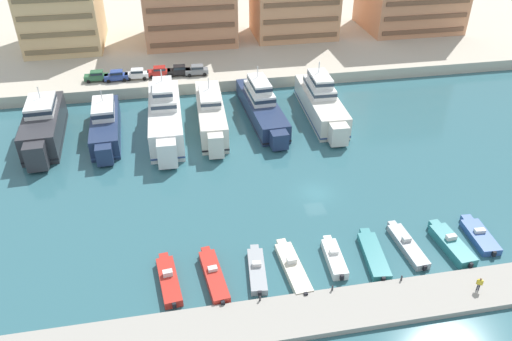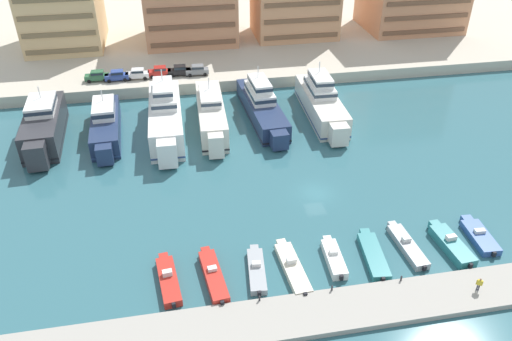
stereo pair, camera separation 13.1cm
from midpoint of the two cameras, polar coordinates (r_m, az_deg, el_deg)
ground_plane at (r=63.59m, az=6.96°, el=-2.62°), size 400.00×400.00×0.00m
quay_promenade at (r=123.18m, az=-2.22°, el=16.27°), size 180.00×70.00×2.03m
pier_dock at (r=50.32m, az=13.21°, el=-14.78°), size 120.00×5.06×0.61m
yacht_charcoal_far_left at (r=79.79m, az=-23.04°, el=4.76°), size 5.63×18.73×7.53m
yacht_navy_left at (r=78.19m, az=-16.77°, el=5.09°), size 4.70×18.20×6.53m
yacht_white_mid_left at (r=76.96m, az=-10.25°, el=6.22°), size 5.04×22.18×8.92m
yacht_ivory_center_left at (r=77.56m, az=-5.09°, el=6.48°), size 4.59×20.34×7.03m
yacht_navy_center at (r=80.19m, az=0.71°, el=7.45°), size 5.42×21.76×7.68m
yacht_ivory_center_right at (r=81.39m, az=7.53°, el=7.76°), size 5.28×20.90×8.19m
motorboat_red_far_left at (r=51.88m, az=-9.91°, el=-12.21°), size 2.45×7.52×1.40m
motorboat_red_left at (r=51.57m, az=-4.82°, el=-11.92°), size 2.46×8.15×1.41m
motorboat_grey_mid_left at (r=52.23m, az=0.14°, el=-11.29°), size 2.27×7.13×1.16m
motorboat_cream_center_left at (r=52.61m, az=4.24°, el=-10.99°), size 2.35×8.47×1.30m
motorboat_white_center at (r=53.96m, az=8.94°, el=-9.84°), size 1.90×6.37×1.35m
motorboat_teal_center_right at (r=55.25m, az=13.31°, el=-9.38°), size 2.74×7.95×0.84m
motorboat_grey_mid_right at (r=57.34m, az=16.94°, el=-8.19°), size 2.00×7.82×1.26m
motorboat_teal_right at (r=58.80m, az=21.45°, el=-7.87°), size 2.44×7.50×1.59m
motorboat_blue_far_right at (r=61.38m, az=24.21°, el=-6.84°), size 2.50×6.72×1.18m
car_green_far_left at (r=93.18m, az=-17.67°, el=10.30°), size 4.11×1.94×1.80m
car_blue_left at (r=92.36m, az=-15.57°, el=10.45°), size 4.16×2.03×1.80m
car_white_mid_left at (r=92.22m, az=-13.35°, el=10.74°), size 4.20×2.12×1.80m
car_red_center_left at (r=92.40m, az=-10.91°, el=11.08°), size 4.11×1.94×1.80m
car_black_center at (r=92.32m, az=-8.69°, el=11.29°), size 4.15×2.02×1.80m
car_grey_center_right at (r=92.05m, az=-6.68°, el=11.37°), size 4.15×2.03×1.80m
apartment_block_far_left at (r=111.58m, az=-21.32°, el=17.32°), size 14.99×17.34×18.47m
pedestrian_near_edge at (r=53.82m, az=24.23°, el=-11.69°), size 0.54×0.40×1.57m
bollard_west at (r=48.83m, az=0.48°, el=-14.37°), size 0.20×0.20×0.61m
bollard_west_mid at (r=50.27m, az=8.76°, el=-13.12°), size 0.20×0.20×0.61m
bollard_east_mid at (r=52.66m, az=16.34°, el=-11.72°), size 0.20×0.20×0.61m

